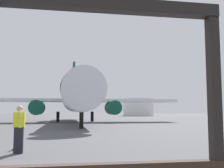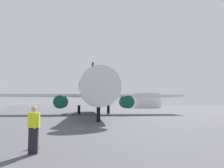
{
  "view_description": "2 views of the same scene",
  "coord_description": "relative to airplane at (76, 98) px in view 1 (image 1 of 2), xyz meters",
  "views": [
    {
      "loc": [
        1.27,
        -4.79,
        1.55
      ],
      "look_at": [
        4.58,
        14.59,
        3.49
      ],
      "focal_mm": 43.6,
      "sensor_mm": 36.0,
      "label": 1
    },
    {
      "loc": [
        1.54,
        -2.88,
        1.86
      ],
      "look_at": [
        3.62,
        15.89,
        3.43
      ],
      "focal_mm": 36.0,
      "sensor_mm": 36.0,
      "label": 2
    }
  ],
  "objects": [
    {
      "name": "ground_plane",
      "position": [
        -2.64,
        9.01,
        -3.24
      ],
      "size": [
        220.0,
        220.0,
        0.0
      ],
      "primitive_type": "plane",
      "color": "#4C4C51"
    },
    {
      "name": "airplane",
      "position": [
        0.0,
        0.0,
        0.0
      ],
      "size": [
        28.12,
        31.3,
        10.08
      ],
      "color": "silver",
      "rests_on": "ground"
    },
    {
      "name": "ground_crew_worker",
      "position": [
        -3.04,
        -25.27,
        -2.34
      ],
      "size": [
        0.4,
        0.55,
        1.74
      ],
      "color": "black",
      "rests_on": "ground"
    },
    {
      "name": "traffic_cone",
      "position": [
        -3.24,
        -24.24,
        -2.9
      ],
      "size": [
        0.36,
        0.36,
        0.71
      ],
      "color": "orange",
      "rests_on": "ground"
    },
    {
      "name": "fuel_storage_tank",
      "position": [
        20.84,
        46.06,
        -0.62
      ],
      "size": [
        9.49,
        9.49,
        5.24
      ],
      "primitive_type": "cylinder",
      "color": "white",
      "rests_on": "ground"
    }
  ]
}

